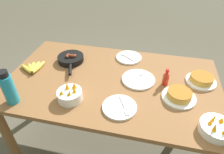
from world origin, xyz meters
name	(u,v)px	position (x,y,z in m)	size (l,w,h in m)	color
ground_plane	(112,139)	(0.00, 0.00, 0.00)	(14.00, 14.00, 0.00)	#565142
dining_table	(112,89)	(0.00, 0.00, 0.67)	(1.64, 0.96, 0.77)	brown
banana_bunch	(33,68)	(-0.67, -0.01, 0.79)	(0.19, 0.20, 0.04)	gold
skillet	(71,59)	(-0.41, 0.18, 0.80)	(0.23, 0.35, 0.08)	black
frittata_plate_center	(179,95)	(0.50, -0.10, 0.80)	(0.23, 0.23, 0.06)	white
frittata_plate_side	(201,79)	(0.67, 0.13, 0.80)	(0.22, 0.22, 0.06)	white
empty_plate_near_front	(129,58)	(0.08, 0.34, 0.78)	(0.23, 0.23, 0.02)	white
empty_plate_far_left	(138,79)	(0.20, 0.04, 0.78)	(0.26, 0.26, 0.02)	white
empty_plate_far_right	(120,107)	(0.11, -0.28, 0.78)	(0.23, 0.23, 0.02)	white
fruit_bowl_mango	(70,95)	(-0.23, -0.27, 0.81)	(0.17, 0.17, 0.12)	white
fruit_bowl_citrus	(216,128)	(0.70, -0.34, 0.81)	(0.19, 0.19, 0.11)	white
water_bottle	(8,88)	(-0.60, -0.38, 0.89)	(0.08, 0.08, 0.25)	teal
hot_sauce_bottle	(166,78)	(0.40, 0.04, 0.83)	(0.05, 0.05, 0.14)	#B72814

